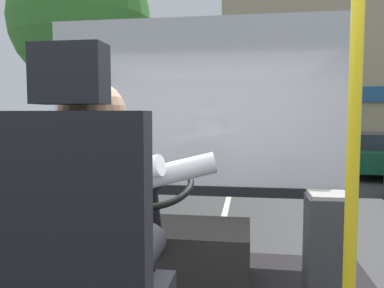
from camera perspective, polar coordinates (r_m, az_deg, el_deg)
The scene contains 10 objects.
ground at distance 10.52m, azimuth 5.94°, elevation -6.36°, with size 18.00×44.00×0.06m.
driver_seat at distance 1.42m, azimuth -15.21°, elevation -18.90°, with size 0.48×0.48×1.36m.
bus_driver at distance 1.46m, azimuth -13.49°, elevation -10.26°, with size 0.82×0.57×0.77m.
steering_console at distance 2.67m, azimuth -3.70°, elevation -15.82°, with size 1.10×0.96×0.87m.
handrail_pole at distance 1.41m, azimuth 23.08°, elevation 0.98°, with size 0.04×0.04×2.14m.
fare_box at distance 2.28m, azimuth 19.61°, elevation -15.97°, with size 0.23×0.24×0.73m.
windshield_panel at distance 3.18m, azimuth 0.50°, elevation 2.59°, with size 2.50×0.08×1.48m.
street_tree at distance 10.20m, azimuth -16.25°, elevation 17.26°, with size 3.42×3.42×5.96m.
shop_building at distance 19.13m, azimuth 25.47°, elevation 10.32°, with size 13.22×4.84×8.10m.
parked_car_green at distance 13.93m, azimuth 25.62°, elevation -1.15°, with size 2.03×4.29×1.34m.
Camera 1 is at (0.44, -1.53, 1.93)m, focal length 35.57 mm.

